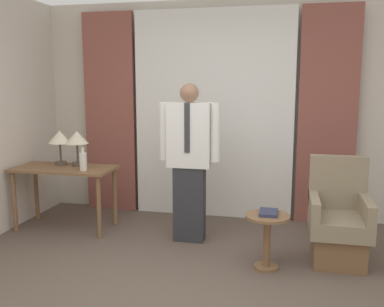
{
  "coord_description": "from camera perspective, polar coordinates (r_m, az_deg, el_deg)",
  "views": [
    {
      "loc": [
        0.9,
        -2.67,
        1.69
      ],
      "look_at": [
        -0.03,
        1.51,
        0.98
      ],
      "focal_mm": 40.0,
      "sensor_mm": 36.0,
      "label": 1
    }
  ],
  "objects": [
    {
      "name": "armchair",
      "position": [
        4.35,
        18.92,
        -8.97
      ],
      "size": [
        0.55,
        0.63,
        0.99
      ],
      "color": "brown",
      "rests_on": "ground_plane"
    },
    {
      "name": "desk",
      "position": [
        5.17,
        -16.64,
        -2.97
      ],
      "size": [
        1.16,
        0.57,
        0.73
      ],
      "color": "brown",
      "rests_on": "ground_plane"
    },
    {
      "name": "curtain_drape_right",
      "position": [
        5.3,
        17.6,
        4.64
      ],
      "size": [
        0.67,
        0.06,
        2.58
      ],
      "color": "brown",
      "rests_on": "ground_plane"
    },
    {
      "name": "curtain_drape_left",
      "position": [
        5.74,
        -10.88,
        5.25
      ],
      "size": [
        0.67,
        0.06,
        2.58
      ],
      "color": "brown",
      "rests_on": "ground_plane"
    },
    {
      "name": "wall_back",
      "position": [
        5.47,
        3.02,
        5.83
      ],
      "size": [
        10.0,
        0.06,
        2.7
      ],
      "color": "beige",
      "rests_on": "ground_plane"
    },
    {
      "name": "curtain_sheer_center",
      "position": [
        5.35,
        2.78,
        5.11
      ],
      "size": [
        1.99,
        0.06,
        2.58
      ],
      "color": "white",
      "rests_on": "ground_plane"
    },
    {
      "name": "book",
      "position": [
        3.99,
        10.16,
        -7.76
      ],
      "size": [
        0.16,
        0.23,
        0.03
      ],
      "color": "#2D334C",
      "rests_on": "side_table"
    },
    {
      "name": "table_lamp_left",
      "position": [
        5.26,
        -17.22,
        1.89
      ],
      "size": [
        0.27,
        0.27,
        0.41
      ],
      "color": "#4C4238",
      "rests_on": "desk"
    },
    {
      "name": "bottle_near_edge",
      "position": [
        4.87,
        -14.32,
        -0.98
      ],
      "size": [
        0.08,
        0.08,
        0.26
      ],
      "color": "silver",
      "rests_on": "desk"
    },
    {
      "name": "person",
      "position": [
        4.51,
        -0.35,
        -0.52
      ],
      "size": [
        0.65,
        0.22,
        1.69
      ],
      "color": "#2D2D33",
      "rests_on": "ground_plane"
    },
    {
      "name": "side_table",
      "position": [
        4.02,
        9.99,
        -10.27
      ],
      "size": [
        0.41,
        0.41,
        0.51
      ],
      "color": "brown",
      "rests_on": "ground_plane"
    },
    {
      "name": "table_lamp_right",
      "position": [
        5.16,
        -15.1,
        1.84
      ],
      "size": [
        0.27,
        0.27,
        0.41
      ],
      "color": "#4C4238",
      "rests_on": "desk"
    }
  ]
}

